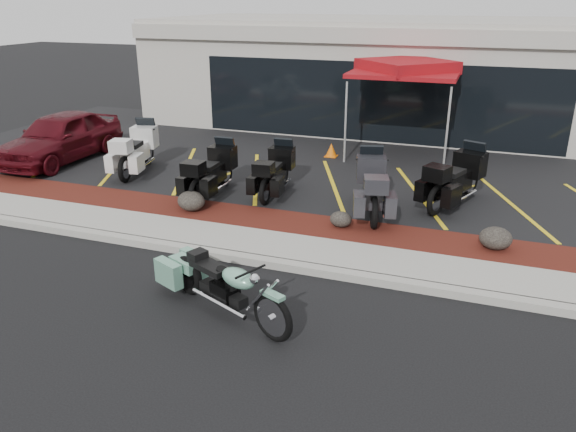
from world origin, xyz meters
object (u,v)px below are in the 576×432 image
at_px(parked_car, 60,137).
at_px(popup_canopy, 406,69).
at_px(hero_cruiser, 273,310).
at_px(traffic_cone, 331,150).
at_px(touring_white, 147,141).

bearing_deg(parked_car, popup_canopy, 23.32).
bearing_deg(hero_cruiser, parked_car, 169.02).
height_order(parked_car, popup_canopy, popup_canopy).
bearing_deg(traffic_cone, popup_canopy, 25.72).
relative_size(touring_white, popup_canopy, 0.64).
xyz_separation_m(touring_white, traffic_cone, (4.83, 2.67, -0.49)).
distance_m(hero_cruiser, popup_canopy, 10.90).
distance_m(parked_car, traffic_cone, 8.15).
bearing_deg(traffic_cone, touring_white, -151.04).
distance_m(hero_cruiser, parked_car, 11.39).
distance_m(hero_cruiser, traffic_cone, 9.88).
height_order(touring_white, traffic_cone, touring_white).
bearing_deg(popup_canopy, parked_car, -143.41).
height_order(hero_cruiser, traffic_cone, hero_cruiser).
xyz_separation_m(traffic_cone, popup_canopy, (1.97, 0.95, 2.40)).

